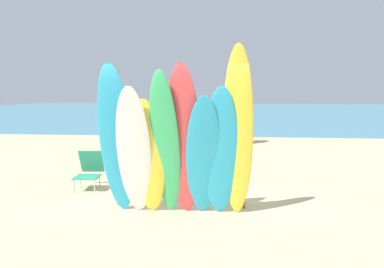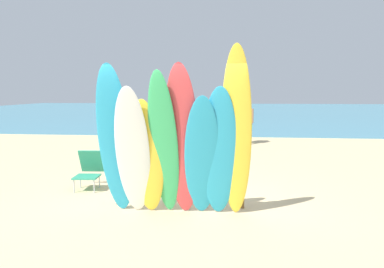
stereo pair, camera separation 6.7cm
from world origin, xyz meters
The scene contains 17 objects.
ground centered at (0.00, 14.00, 0.00)m, with size 60.00×60.00×0.00m, color #D3BC8C.
ocean_water centered at (0.00, 29.63, 0.01)m, with size 60.00×40.00×0.02m, color teal.
surfboard_rack centered at (0.00, 0.00, 0.46)m, with size 2.43×0.07×0.60m.
surfboard_teal_0 centered at (-0.97, -0.60, 1.27)m, with size 0.57×0.06×2.61m, color #289EC6.
surfboard_white_1 centered at (-0.66, -0.67, 1.10)m, with size 0.56×0.06×2.30m, color white.
surfboard_yellow_2 centered at (-0.46, -0.56, 1.00)m, with size 0.56×0.08×2.05m, color yellow.
surfboard_green_3 centered at (-0.15, -0.64, 1.22)m, with size 0.46×0.07×2.54m, color #38B266.
surfboard_red_4 centered at (0.14, -0.62, 1.27)m, with size 0.55×0.06×2.62m, color #D13D42.
surfboard_teal_5 centered at (0.46, -0.58, 1.02)m, with size 0.57×0.06×2.14m, color #289EC6.
surfboard_teal_6 centered at (0.74, -0.57, 1.09)m, with size 0.57×0.07×2.26m, color #289EC6.
surfboard_yellow_7 centered at (1.01, -0.63, 1.40)m, with size 0.49×0.08×2.88m, color yellow.
beachgoer_strolling centered at (-0.79, 6.77, 0.94)m, with size 0.44×0.49×1.63m.
beachgoer_midbeach centered at (-0.38, 2.42, 1.01)m, with size 0.64×0.34×1.75m.
beachgoer_near_rack centered at (-1.62, 1.96, 0.90)m, with size 0.48×0.41×1.56m.
beachgoer_by_water centered at (1.66, 7.59, 0.94)m, with size 0.50×0.43×1.63m.
beach_chair_red centered at (-2.10, 0.98, 0.43)m, with size 0.55×0.72×0.82m.
distant_boat centered at (-2.19, 19.83, 0.14)m, with size 4.02×1.29×0.32m.
Camera 1 is at (0.77, -6.07, 2.11)m, focal length 32.25 mm.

